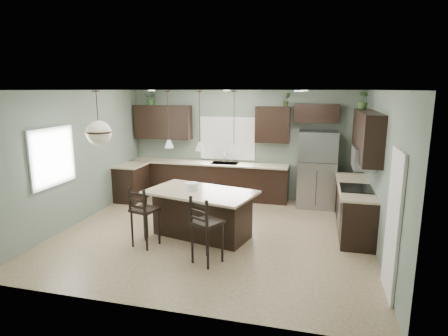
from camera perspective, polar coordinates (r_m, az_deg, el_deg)
ground at (r=7.60m, az=-1.50°, el=-9.83°), size 6.00×6.00×0.00m
pantry_door at (r=5.64m, az=24.36°, el=-7.76°), size 0.04×0.82×2.04m
window_back at (r=9.89m, az=0.54°, el=4.55°), size 1.35×0.02×1.00m
window_left at (r=7.85m, az=-24.74°, el=1.54°), size 0.02×1.10×1.00m
left_return_cabs at (r=9.96m, az=-13.91°, el=-2.19°), size 0.60×0.90×0.90m
left_return_countertop at (r=9.85m, az=-13.94°, el=0.45°), size 0.66×0.96×0.04m
back_lower_cabs at (r=9.94m, az=-2.39°, el=-1.88°), size 4.20×0.60×0.90m
back_countertop at (r=9.82m, az=-2.44°, el=0.76°), size 4.20×0.66×0.04m
sink_inset at (r=9.70m, az=0.10°, el=0.72°), size 0.70×0.45×0.01m
faucet at (r=9.64m, az=0.06°, el=1.54°), size 0.02×0.02×0.28m
back_upper_left at (r=10.26m, az=-9.27°, el=6.91°), size 1.55×0.34×0.90m
back_upper_right at (r=9.48m, az=7.43°, el=6.57°), size 0.85×0.34×0.90m
fridge_header at (r=9.39m, az=13.91°, el=8.11°), size 1.05×0.34×0.45m
right_lower_cabs at (r=8.06m, az=19.20°, el=-5.84°), size 0.60×2.35×0.90m
right_countertop at (r=7.93m, az=19.29°, el=-2.60°), size 0.66×2.35×0.04m
cooktop at (r=7.66m, az=19.47°, el=-2.92°), size 0.58×0.75×0.02m
wall_oven_front at (r=7.77m, az=17.11°, el=-6.35°), size 0.01×0.72×0.60m
right_upper_cabs at (r=7.77m, az=20.91°, el=4.73°), size 0.34×2.35×0.90m
microwave at (r=7.55m, az=20.54°, el=1.50°), size 0.40×0.75×0.40m
refrigerator at (r=9.28m, az=14.01°, el=-0.20°), size 0.90×0.74×1.85m
kitchen_island at (r=7.24m, az=-3.55°, el=-7.07°), size 2.23×1.59×0.92m
serving_dish at (r=7.19m, az=-4.96°, el=-2.80°), size 0.24×0.24×0.14m
bar_stool_left at (r=6.96m, az=-11.93°, el=-7.21°), size 0.52×0.52×1.13m
bar_stool_right at (r=6.17m, az=-2.57°, el=-9.36°), size 0.57×0.57×1.16m
pendant_left at (r=7.26m, az=-8.49°, el=7.32°), size 0.17×0.17×1.10m
pendant_center at (r=6.87m, az=-3.74°, el=7.17°), size 0.17×0.17×1.10m
pendant_right at (r=6.53m, az=1.54°, el=6.95°), size 0.17×0.17×1.10m
chandelier at (r=7.02m, az=-18.67°, el=7.20°), size 0.49×0.49×0.97m
plant_back_left at (r=10.32m, az=-11.02°, el=10.41°), size 0.38×0.35×0.37m
plant_back_right at (r=9.38m, az=9.53°, el=10.25°), size 0.23×0.21×0.34m
plant_right_wall at (r=8.49m, az=20.46°, el=9.64°), size 0.27×0.27×0.38m
room_shell at (r=7.15m, az=-1.57°, el=2.92°), size 6.00×6.00×6.00m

